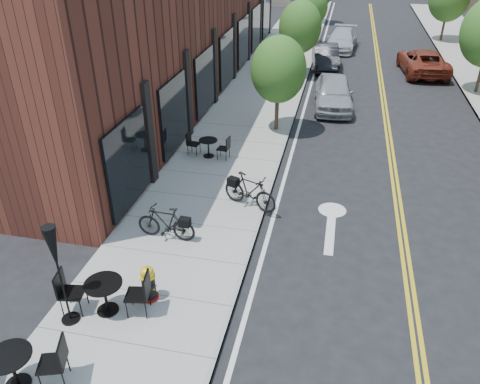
# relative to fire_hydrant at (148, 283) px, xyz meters

# --- Properties ---
(ground) EXTENTS (120.00, 120.00, 0.00)m
(ground) POSITION_rel_fire_hydrant_xyz_m (1.95, 1.63, -0.56)
(ground) COLOR black
(ground) RESTS_ON ground
(sidewalk_near) EXTENTS (4.00, 70.00, 0.12)m
(sidewalk_near) POSITION_rel_fire_hydrant_xyz_m (-0.05, 11.63, -0.50)
(sidewalk_near) COLOR #9E9B93
(sidewalk_near) RESTS_ON ground
(building_near) EXTENTS (5.00, 28.00, 7.00)m
(building_near) POSITION_rel_fire_hydrant_xyz_m (-4.55, 15.63, 2.94)
(building_near) COLOR #451E16
(building_near) RESTS_ON ground
(tree_near_a) EXTENTS (2.20, 2.20, 3.81)m
(tree_near_a) POSITION_rel_fire_hydrant_xyz_m (1.35, 10.63, 2.05)
(tree_near_a) COLOR #382B1E
(tree_near_a) RESTS_ON sidewalk_near
(tree_near_b) EXTENTS (2.30, 2.30, 3.98)m
(tree_near_b) POSITION_rel_fire_hydrant_xyz_m (1.35, 18.63, 2.16)
(tree_near_b) COLOR #382B1E
(tree_near_b) RESTS_ON sidewalk_near
(tree_near_c) EXTENTS (2.10, 2.10, 3.67)m
(tree_near_c) POSITION_rel_fire_hydrant_xyz_m (1.35, 26.63, 1.97)
(tree_near_c) COLOR #382B1E
(tree_near_c) RESTS_ON sidewalk_near
(fire_hydrant) EXTENTS (0.53, 0.53, 0.93)m
(fire_hydrant) POSITION_rel_fire_hydrant_xyz_m (0.00, 0.00, 0.00)
(fire_hydrant) COLOR maroon
(fire_hydrant) RESTS_ON sidewalk_near
(bicycle_left) EXTENTS (1.68, 0.55, 1.00)m
(bicycle_left) POSITION_rel_fire_hydrant_xyz_m (-0.42, 2.31, 0.06)
(bicycle_left) COLOR black
(bicycle_left) RESTS_ON sidewalk_near
(bicycle_right) EXTENTS (1.89, 1.16, 1.10)m
(bicycle_right) POSITION_rel_fire_hydrant_xyz_m (1.48, 4.38, 0.11)
(bicycle_right) COLOR black
(bicycle_right) RESTS_ON sidewalk_near
(bistro_set_a) EXTENTS (1.96, 1.07, 1.03)m
(bistro_set_a) POSITION_rel_fire_hydrant_xyz_m (-1.55, -2.74, 0.08)
(bistro_set_a) COLOR black
(bistro_set_a) RESTS_ON sidewalk_near
(bistro_set_b) EXTENTS (1.98, 0.97, 1.04)m
(bistro_set_b) POSITION_rel_fire_hydrant_xyz_m (-0.77, -0.59, 0.09)
(bistro_set_b) COLOR black
(bistro_set_b) RESTS_ON sidewalk_near
(bistro_set_c) EXTENTS (1.62, 0.77, 0.86)m
(bistro_set_c) POSITION_rel_fire_hydrant_xyz_m (-0.69, 7.51, -0.01)
(bistro_set_c) COLOR black
(bistro_set_c) RESTS_ON sidewalk_near
(patio_umbrella) EXTENTS (0.40, 0.40, 2.46)m
(patio_umbrella) POSITION_rel_fire_hydrant_xyz_m (-1.44, -1.02, 1.33)
(patio_umbrella) COLOR black
(patio_umbrella) RESTS_ON sidewalk_near
(parked_car_a) EXTENTS (2.02, 4.39, 1.46)m
(parked_car_a) POSITION_rel_fire_hydrant_xyz_m (3.52, 14.08, 0.17)
(parked_car_a) COLOR #9CA0A4
(parked_car_a) RESTS_ON ground
(parked_car_b) EXTENTS (1.93, 4.21, 1.34)m
(parked_car_b) POSITION_rel_fire_hydrant_xyz_m (2.75, 20.89, 0.11)
(parked_car_b) COLOR black
(parked_car_b) RESTS_ON ground
(parked_car_c) EXTENTS (2.23, 4.71, 1.33)m
(parked_car_c) POSITION_rel_fire_hydrant_xyz_m (3.55, 25.68, 0.10)
(parked_car_c) COLOR #BCBCC1
(parked_car_c) RESTS_ON ground
(parked_car_far) EXTENTS (2.73, 5.13, 1.37)m
(parked_car_far) POSITION_rel_fire_hydrant_xyz_m (8.25, 20.89, 0.13)
(parked_car_far) COLOR maroon
(parked_car_far) RESTS_ON ground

